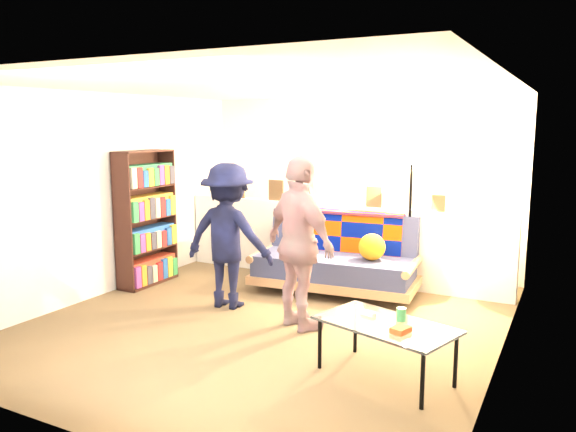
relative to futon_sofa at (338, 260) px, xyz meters
The scene contains 10 objects.
ground 1.38m from the futon_sofa, 99.50° to the right, with size 5.00×5.00×0.00m, color brown.
room_shell 1.54m from the futon_sofa, 104.70° to the right, with size 4.60×5.05×2.45m.
half_wall_ledge 0.55m from the futon_sofa, 113.57° to the left, with size 4.45×0.15×1.00m, color silver.
ledge_decor 1.02m from the futon_sofa, 132.83° to the left, with size 2.97×0.02×0.45m.
futon_sofa is the anchor object (origin of this frame).
bookshelf 2.47m from the futon_sofa, 160.60° to the right, with size 0.28×0.85×1.71m.
coffee_table 2.41m from the futon_sofa, 58.25° to the right, with size 1.22×0.90×0.57m.
floor_lamp 1.15m from the futon_sofa, 25.09° to the left, with size 0.38×0.32×1.63m.
person_left 1.45m from the futon_sofa, 128.35° to the right, with size 1.04×0.60×1.61m, color black.
person_right 1.44m from the futon_sofa, 83.59° to the right, with size 1.01×0.42×1.73m, color #CF8692.
Camera 1 is at (2.76, -4.90, 2.02)m, focal length 35.00 mm.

